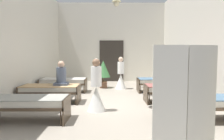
# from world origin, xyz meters

# --- Properties ---
(ground_plane) EXTENTS (6.77, 11.48, 0.10)m
(ground_plane) POSITION_xyz_m (0.00, 0.00, -0.05)
(ground_plane) COLOR #9E9384
(room_shell) EXTENTS (6.57, 11.08, 4.58)m
(room_shell) POSITION_xyz_m (0.00, 1.30, 2.30)
(room_shell) COLOR silver
(room_shell) RESTS_ON ground
(bed_left_row_0) EXTENTS (1.90, 0.84, 0.57)m
(bed_left_row_0) POSITION_xyz_m (-2.04, -1.90, 0.44)
(bed_left_row_0) COLOR #473828
(bed_left_row_0) RESTS_ON ground
(bed_right_row_0) EXTENTS (1.90, 0.84, 0.57)m
(bed_right_row_0) POSITION_xyz_m (2.04, -1.90, 0.44)
(bed_right_row_0) COLOR #473828
(bed_right_row_0) RESTS_ON ground
(bed_left_row_1) EXTENTS (1.90, 0.84, 0.57)m
(bed_left_row_1) POSITION_xyz_m (-2.04, 0.00, 0.44)
(bed_left_row_1) COLOR #473828
(bed_left_row_1) RESTS_ON ground
(bed_right_row_1) EXTENTS (1.90, 0.84, 0.57)m
(bed_right_row_1) POSITION_xyz_m (2.04, 0.00, 0.44)
(bed_right_row_1) COLOR #473828
(bed_right_row_1) RESTS_ON ground
(bed_left_row_2) EXTENTS (1.90, 0.84, 0.57)m
(bed_left_row_2) POSITION_xyz_m (-2.04, 1.90, 0.44)
(bed_left_row_2) COLOR #473828
(bed_left_row_2) RESTS_ON ground
(bed_right_row_2) EXTENTS (1.90, 0.84, 0.57)m
(bed_right_row_2) POSITION_xyz_m (2.04, 1.90, 0.44)
(bed_right_row_2) COLOR #473828
(bed_right_row_2) RESTS_ON ground
(nurse_near_aisle) EXTENTS (0.52, 0.52, 1.49)m
(nurse_near_aisle) POSITION_xyz_m (-0.46, -1.05, 0.53)
(nurse_near_aisle) COLOR white
(nurse_near_aisle) RESTS_ON ground
(nurse_mid_aisle) EXTENTS (0.52, 0.52, 1.49)m
(nurse_mid_aisle) POSITION_xyz_m (0.41, 2.65, 0.53)
(nurse_mid_aisle) COLOR white
(nurse_mid_aisle) RESTS_ON ground
(patient_seated_primary) EXTENTS (0.44, 0.44, 0.80)m
(patient_seated_primary) POSITION_xyz_m (1.69, -1.85, 0.87)
(patient_seated_primary) COLOR slate
(patient_seated_primary) RESTS_ON bed_right_row_0
(patient_seated_secondary) EXTENTS (0.44, 0.44, 0.80)m
(patient_seated_secondary) POSITION_xyz_m (-1.69, 0.04, 0.87)
(patient_seated_secondary) COLOR #515B70
(patient_seated_secondary) RESTS_ON bed_left_row_1
(potted_plant) EXTENTS (0.67, 0.67, 1.30)m
(potted_plant) POSITION_xyz_m (-0.40, 2.99, 0.83)
(potted_plant) COLOR brown
(potted_plant) RESTS_ON ground
(privacy_screen) EXTENTS (1.23, 0.26, 1.70)m
(privacy_screen) POSITION_xyz_m (1.09, -4.24, 0.85)
(privacy_screen) COLOR silver
(privacy_screen) RESTS_ON ground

